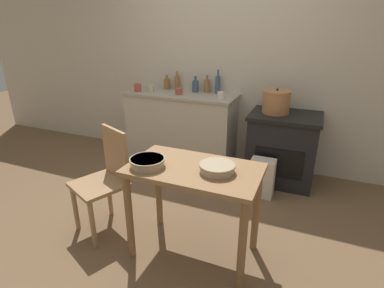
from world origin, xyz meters
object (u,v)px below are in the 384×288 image
Objects in this scene: mixing_bowl_large at (217,168)px; cup_center_right at (138,87)px; bottle_mid_left at (207,86)px; cup_mid_right at (221,95)px; chair at (106,178)px; stock_pot at (276,102)px; stove at (282,148)px; bottle_left at (177,83)px; bottle_center at (195,86)px; mixing_bowl_small at (147,162)px; flour_sack at (262,178)px; work_table at (194,185)px; bottle_far_left at (167,84)px; cup_right at (179,91)px; bottle_center_left at (218,84)px; cup_far_right at (151,88)px.

mixing_bowl_large is 2.46× the size of cup_center_right.
bottle_mid_left is 2.47× the size of cup_mid_right.
stock_pot is at bearing 76.46° from chair.
cup_center_right is at bearing -178.00° from stove.
bottle_left is at bearing 118.65° from chair.
mixing_bowl_small is at bearing -78.44° from bottle_center.
cup_center_right reaches higher than cup_mid_right.
flour_sack is 1.04m from cup_mid_right.
bottle_far_left is at bearing 122.34° from work_table.
bottle_mid_left reaches higher than cup_right.
mixing_bowl_small reaches higher than work_table.
chair is 1.63m from cup_center_right.
flour_sack is at bearing 66.82° from chair.
mixing_bowl_small is 1.89m from bottle_center_left.
cup_right is (-0.50, 1.62, 0.16)m from mixing_bowl_small.
cup_far_right is at bearing -122.14° from bottle_far_left.
cup_far_right is at bearing 28.87° from cup_center_right.
bottle_left reaches higher than bottle_center.
chair is 1.83m from bottle_left.
mixing_bowl_large is 1.55m from cup_mid_right.
bottle_center_left is (0.14, 0.00, 0.03)m from bottle_mid_left.
bottle_far_left is at bearing 57.86° from cup_far_right.
mixing_bowl_large is at bearing -96.17° from stock_pot.
mixing_bowl_small is at bearing -60.83° from cup_far_right.
flour_sack is at bearing -12.47° from cup_center_right.
mixing_bowl_large is 0.99× the size of mixing_bowl_small.
bottle_center_left reaches higher than flour_sack.
cup_center_right is at bearing -144.55° from bottle_left.
bottle_center reaches higher than stove.
work_table reaches higher than flour_sack.
bottle_center_left is 3.28× the size of cup_right.
stock_pot is 1.05m from bottle_center.
chair is at bearing -74.58° from cup_far_right.
stock_pot is 1.33m from bottle_left.
bottle_center_left is 0.87m from cup_far_right.
bottle_far_left is 2.15× the size of cup_far_right.
mixing_bowl_large is 2.90× the size of cup_right.
work_table is 4.45× the size of bottle_mid_left.
mixing_bowl_small is at bearing -167.51° from mixing_bowl_large.
mixing_bowl_large is (-0.29, -1.54, 0.39)m from stove.
bottle_far_left is 0.71m from bottle_center_left.
chair is 10.36× the size of cup_right.
stock_pot is 1.73m from cup_center_right.
cup_center_right is at bearing 167.53° from flour_sack.
cup_far_right is (-1.71, 0.01, 0.55)m from stove.
cup_mid_right is (0.84, -0.29, -0.03)m from bottle_far_left.
stock_pot reaches higher than cup_mid_right.
bottle_center reaches higher than chair.
chair is 10.51× the size of cup_far_right.
bottle_center is at bearing 20.15° from cup_center_right.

